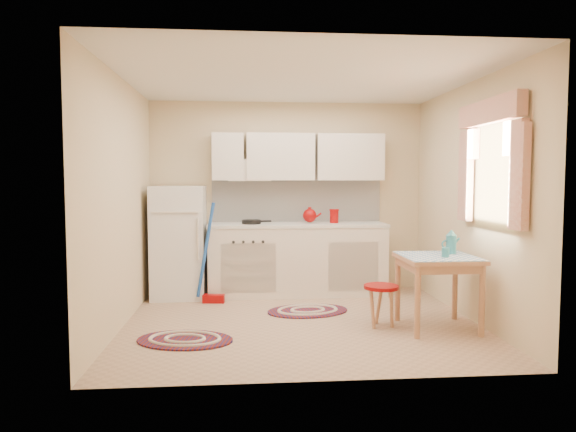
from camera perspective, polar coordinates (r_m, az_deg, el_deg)
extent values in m
plane|color=tan|center=(5.46, 1.37, -11.63)|extent=(3.60, 3.60, 0.00)
cube|color=silver|center=(5.36, 1.42, 15.06)|extent=(3.60, 3.20, 0.04)
cube|color=#D0B78C|center=(6.86, -0.06, 2.14)|extent=(3.60, 0.04, 2.50)
cube|color=#D0B78C|center=(3.68, 4.11, 0.53)|extent=(3.60, 0.04, 2.50)
cube|color=#D0B78C|center=(5.38, -18.05, 1.44)|extent=(0.04, 3.20, 2.50)
cube|color=#D0B78C|center=(5.75, 19.54, 1.56)|extent=(0.04, 3.20, 2.50)
cube|color=white|center=(6.86, 0.99, 1.68)|extent=(2.25, 0.03, 0.55)
cube|color=silver|center=(6.71, 1.13, 6.55)|extent=(2.25, 0.33, 0.60)
cube|color=white|center=(5.24, 21.91, 4.57)|extent=(0.04, 0.85, 0.95)
cube|color=white|center=(6.58, -12.02, -2.83)|extent=(0.65, 0.60, 1.40)
cube|color=silver|center=(6.64, 1.01, -4.94)|extent=(2.25, 0.60, 0.88)
cube|color=silver|center=(6.59, 1.02, -0.98)|extent=(2.27, 0.62, 0.04)
cylinder|color=black|center=(6.50, -4.09, -0.66)|extent=(0.28, 0.28, 0.05)
cylinder|color=#8C0505|center=(6.65, 5.15, -0.09)|extent=(0.15, 0.15, 0.16)
cube|color=tan|center=(5.35, 16.27, -8.15)|extent=(0.72, 0.72, 0.72)
cylinder|color=#8C0505|center=(5.32, 10.29, -9.80)|extent=(0.37, 0.37, 0.42)
cylinder|color=teal|center=(5.20, 17.09, -3.93)|extent=(0.10, 0.10, 0.10)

